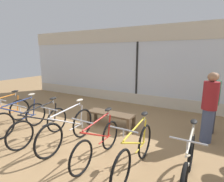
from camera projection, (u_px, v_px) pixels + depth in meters
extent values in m
plane|color=#99754C|center=(79.00, 140.00, 4.38)|extent=(24.00, 24.00, 0.00)
cube|color=beige|center=(136.00, 99.00, 7.54)|extent=(12.00, 0.08, 0.45)
cube|color=silver|center=(137.00, 68.00, 7.27)|extent=(12.00, 0.04, 2.15)
cube|color=beige|center=(138.00, 34.00, 6.98)|extent=(12.00, 0.08, 0.60)
cube|color=black|center=(137.00, 68.00, 7.24)|extent=(0.08, 0.02, 2.15)
torus|color=black|center=(20.00, 110.00, 5.61)|extent=(0.05, 0.70, 0.70)
cylinder|color=orange|center=(1.00, 107.00, 5.10)|extent=(0.03, 0.96, 0.51)
cylinder|color=orange|center=(18.00, 103.00, 5.53)|extent=(0.03, 0.11, 0.49)
cylinder|color=orange|center=(1.00, 98.00, 5.06)|extent=(0.03, 0.89, 0.10)
cylinder|color=orange|center=(13.00, 112.00, 5.42)|extent=(0.03, 0.46, 0.03)
cylinder|color=#B2B2B7|center=(15.00, 94.00, 5.43)|extent=(0.02, 0.02, 0.14)
ellipsoid|color=black|center=(15.00, 91.00, 5.41)|extent=(0.11, 0.22, 0.06)
torus|color=black|center=(36.00, 114.00, 5.21)|extent=(0.05, 0.69, 0.69)
torus|color=black|center=(2.00, 126.00, 4.37)|extent=(0.05, 0.69, 0.69)
cylinder|color=navy|center=(18.00, 112.00, 4.71)|extent=(0.03, 0.93, 0.51)
cylinder|color=navy|center=(34.00, 107.00, 5.13)|extent=(0.03, 0.11, 0.49)
cylinder|color=navy|center=(18.00, 102.00, 4.68)|extent=(0.03, 0.86, 0.10)
cylinder|color=navy|center=(29.00, 117.00, 5.03)|extent=(0.03, 0.45, 0.03)
cylinder|color=#B2B2B7|center=(32.00, 97.00, 5.03)|extent=(0.02, 0.02, 0.14)
ellipsoid|color=#B2A893|center=(31.00, 94.00, 5.02)|extent=(0.11, 0.22, 0.06)
cylinder|color=#B2B2B7|center=(1.00, 102.00, 4.30)|extent=(0.02, 0.02, 0.12)
cylinder|color=#ADADB2|center=(0.00, 100.00, 4.28)|extent=(0.46, 0.02, 0.02)
torus|color=black|center=(57.00, 120.00, 4.78)|extent=(0.04, 0.68, 0.68)
torus|color=black|center=(20.00, 136.00, 3.87)|extent=(0.04, 0.68, 0.68)
cylinder|color=black|center=(38.00, 118.00, 4.24)|extent=(0.03, 1.00, 0.51)
cylinder|color=black|center=(55.00, 112.00, 4.70)|extent=(0.03, 0.11, 0.49)
cylinder|color=black|center=(38.00, 107.00, 4.21)|extent=(0.03, 0.93, 0.10)
cylinder|color=black|center=(50.00, 123.00, 4.57)|extent=(0.03, 0.49, 0.03)
cylinder|color=#B2B2B7|center=(53.00, 101.00, 4.60)|extent=(0.02, 0.02, 0.14)
ellipsoid|color=black|center=(53.00, 98.00, 4.58)|extent=(0.11, 0.22, 0.06)
cylinder|color=#B2B2B7|center=(20.00, 109.00, 3.79)|extent=(0.02, 0.02, 0.12)
cylinder|color=#ADADB2|center=(19.00, 106.00, 3.78)|extent=(0.46, 0.02, 0.02)
torus|color=black|center=(83.00, 123.00, 4.48)|extent=(0.05, 0.75, 0.75)
torus|color=black|center=(49.00, 141.00, 3.57)|extent=(0.05, 0.75, 0.75)
cylinder|color=#BCBCC1|center=(66.00, 122.00, 3.94)|extent=(0.03, 1.01, 0.51)
cylinder|color=#BCBCC1|center=(81.00, 115.00, 4.40)|extent=(0.03, 0.11, 0.49)
cylinder|color=#BCBCC1|center=(66.00, 110.00, 3.91)|extent=(0.03, 0.93, 0.10)
cylinder|color=#BCBCC1|center=(76.00, 127.00, 4.28)|extent=(0.03, 0.49, 0.03)
cylinder|color=#B2B2B7|center=(80.00, 103.00, 4.30)|extent=(0.02, 0.02, 0.14)
ellipsoid|color=#B2A893|center=(80.00, 100.00, 4.28)|extent=(0.11, 0.22, 0.06)
cylinder|color=#B2B2B7|center=(49.00, 112.00, 3.49)|extent=(0.02, 0.02, 0.12)
cylinder|color=#ADADB2|center=(49.00, 109.00, 3.48)|extent=(0.46, 0.02, 0.02)
torus|color=black|center=(110.00, 135.00, 3.93)|extent=(0.04, 0.65, 0.65)
torus|color=black|center=(81.00, 158.00, 3.07)|extent=(0.04, 0.65, 0.65)
cylinder|color=red|center=(96.00, 135.00, 3.41)|extent=(0.03, 0.94, 0.51)
cylinder|color=red|center=(109.00, 126.00, 3.84)|extent=(0.03, 0.11, 0.49)
cylinder|color=red|center=(97.00, 121.00, 3.38)|extent=(0.03, 0.87, 0.10)
cylinder|color=red|center=(105.00, 139.00, 3.73)|extent=(0.03, 0.45, 0.03)
cylinder|color=#B2B2B7|center=(108.00, 113.00, 3.74)|extent=(0.02, 0.02, 0.14)
ellipsoid|color=black|center=(108.00, 109.00, 3.73)|extent=(0.11, 0.22, 0.06)
cylinder|color=#B2B2B7|center=(82.00, 124.00, 2.99)|extent=(0.02, 0.02, 0.12)
cylinder|color=#ADADB2|center=(82.00, 121.00, 2.98)|extent=(0.46, 0.02, 0.02)
torus|color=black|center=(145.00, 142.00, 3.59)|extent=(0.04, 0.70, 0.70)
torus|color=black|center=(121.00, 172.00, 2.67)|extent=(0.04, 0.70, 0.70)
cylinder|color=gold|center=(134.00, 143.00, 3.04)|extent=(0.03, 1.01, 0.51)
cylinder|color=gold|center=(145.00, 131.00, 3.50)|extent=(0.03, 0.11, 0.49)
cylinder|color=gold|center=(135.00, 128.00, 3.01)|extent=(0.03, 0.94, 0.10)
cylinder|color=gold|center=(140.00, 147.00, 3.38)|extent=(0.03, 0.49, 0.03)
cylinder|color=#B2B2B7|center=(144.00, 117.00, 3.40)|extent=(0.02, 0.02, 0.14)
ellipsoid|color=black|center=(145.00, 114.00, 3.39)|extent=(0.11, 0.22, 0.06)
cylinder|color=#B2B2B7|center=(123.00, 133.00, 2.59)|extent=(0.02, 0.02, 0.12)
cylinder|color=#ADADB2|center=(123.00, 129.00, 2.58)|extent=(0.46, 0.02, 0.02)
torus|color=black|center=(191.00, 153.00, 3.19)|extent=(0.05, 0.70, 0.70)
cylinder|color=beige|center=(189.00, 156.00, 2.67)|extent=(0.03, 0.94, 0.51)
cylinder|color=beige|center=(192.00, 142.00, 3.10)|extent=(0.03, 0.11, 0.49)
cylinder|color=beige|center=(190.00, 138.00, 2.64)|extent=(0.03, 0.87, 0.10)
cylinder|color=beige|center=(190.00, 159.00, 2.99)|extent=(0.03, 0.45, 0.03)
cylinder|color=#B2B2B7|center=(194.00, 126.00, 3.00)|extent=(0.02, 0.02, 0.14)
ellipsoid|color=black|center=(194.00, 122.00, 2.99)|extent=(0.11, 0.22, 0.06)
cylinder|color=#B2B2B7|center=(187.00, 145.00, 2.26)|extent=(0.02, 0.02, 0.12)
cylinder|color=#ADADB2|center=(188.00, 141.00, 2.24)|extent=(0.46, 0.02, 0.02)
cube|color=brown|center=(111.00, 113.00, 5.11)|extent=(1.40, 0.44, 0.05)
cube|color=brown|center=(89.00, 118.00, 5.33)|extent=(0.08, 0.08, 0.38)
cube|color=brown|center=(128.00, 127.00, 4.69)|extent=(0.08, 0.08, 0.38)
cube|color=brown|center=(96.00, 115.00, 5.63)|extent=(0.08, 0.08, 0.38)
cube|color=brown|center=(134.00, 123.00, 4.99)|extent=(0.08, 0.08, 0.38)
cylinder|color=#2D2D38|center=(210.00, 118.00, 4.74)|extent=(0.28, 0.28, 0.80)
cylinder|color=#286647|center=(213.00, 93.00, 4.59)|extent=(0.36, 0.36, 0.64)
sphere|color=#9E7051|center=(215.00, 77.00, 4.50)|extent=(0.21, 0.21, 0.21)
cube|color=#38383D|center=(214.00, 93.00, 4.37)|extent=(0.25, 0.16, 0.36)
cylinder|color=#424C6B|center=(207.00, 126.00, 4.22)|extent=(0.37, 0.37, 0.83)
cylinder|color=maroon|center=(211.00, 96.00, 4.06)|extent=(0.48, 0.48, 0.66)
sphere|color=#9E7051|center=(213.00, 77.00, 3.97)|extent=(0.22, 0.22, 0.22)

